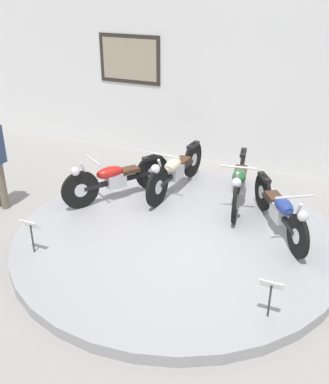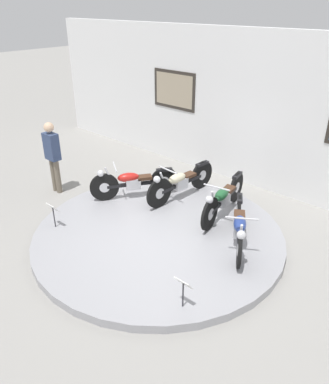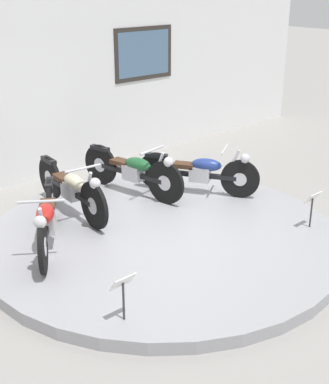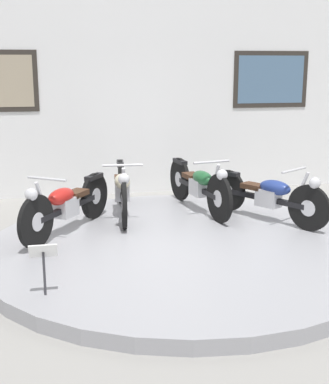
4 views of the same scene
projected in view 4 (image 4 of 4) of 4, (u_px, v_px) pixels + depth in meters
ground_plane at (182, 253)px, 6.54m from camera, size 60.00×60.00×0.00m
display_platform at (182, 248)px, 6.52m from camera, size 4.77×4.77×0.15m
back_wall at (139, 91)px, 9.32m from camera, size 14.00×0.22×3.61m
motorcycle_red at (66, 203)px, 6.77m from camera, size 1.17×1.67×0.80m
motorcycle_cream at (122, 188)px, 7.57m from camera, size 0.54×2.02×0.81m
motorcycle_green at (199, 184)px, 7.79m from camera, size 0.55×1.99×0.81m
motorcycle_blue at (269, 194)px, 7.30m from camera, size 1.09×1.69×0.78m
info_placard_front_left at (43, 258)px, 4.93m from camera, size 0.26×0.11×0.51m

